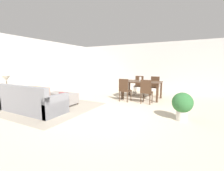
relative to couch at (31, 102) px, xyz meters
name	(u,v)px	position (x,y,z in m)	size (l,w,h in m)	color
ground_plane	(106,114)	(2.19, 0.87, -0.30)	(10.80, 10.80, 0.00)	beige
wall_back	(149,67)	(2.19, 5.87, 1.05)	(9.00, 0.12, 2.70)	beige
wall_left	(25,67)	(-2.31, 1.37, 1.05)	(0.12, 11.00, 2.70)	beige
area_rug	(49,107)	(0.07, 0.60, -0.30)	(3.00, 2.80, 0.01)	gray
couch	(31,102)	(0.00, 0.00, 0.00)	(2.23, 0.87, 0.86)	gray
ottoman_table	(62,98)	(0.14, 1.14, -0.06)	(1.20, 0.52, 0.42)	gray
side_table	(8,94)	(-1.42, 0.07, 0.14)	(0.40, 0.40, 0.56)	olive
table_lamp	(6,79)	(-1.42, 0.07, 0.67)	(0.26, 0.26, 0.53)	brown
dining_table	(142,83)	(2.52, 3.47, 0.37)	(1.61, 0.98, 0.76)	#422B1C
dining_chair_near_left	(125,89)	(2.07, 2.59, 0.22)	(0.43, 0.43, 0.92)	#422B1C
dining_chair_near_right	(146,90)	(2.94, 2.63, 0.22)	(0.40, 0.40, 0.92)	#422B1C
dining_chair_far_left	(139,84)	(2.11, 4.34, 0.22)	(0.43, 0.43, 0.92)	#422B1C
dining_chair_far_right	(154,85)	(2.89, 4.30, 0.22)	(0.42, 0.42, 0.92)	#422B1C
vase_centerpiece	(140,79)	(2.44, 3.45, 0.56)	(0.10, 0.10, 0.19)	silver
book_on_ottoman	(63,93)	(0.25, 1.10, 0.14)	(0.26, 0.20, 0.03)	maroon
potted_plant	(182,104)	(4.25, 1.34, 0.14)	(0.53, 0.53, 0.75)	beige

